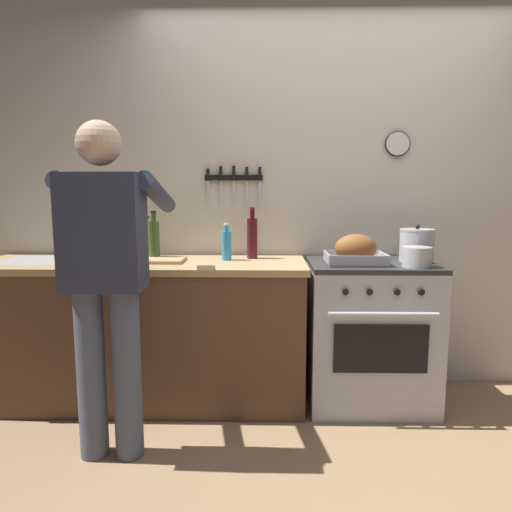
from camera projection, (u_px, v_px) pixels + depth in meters
name	position (u px, v px, depth m)	size (l,w,h in m)	color
ground_plane	(364.00, 500.00, 2.05)	(8.00, 8.00, 0.00)	#937251
wall_back	(329.00, 196.00, 3.20)	(6.00, 0.13, 2.60)	beige
counter_block	(143.00, 330.00, 2.99)	(2.03, 0.65, 0.90)	brown
stove	(369.00, 332.00, 2.96)	(0.76, 0.67, 0.90)	#BCBCC1
person_cook	(106.00, 270.00, 2.28)	(0.51, 0.63, 1.66)	#4C566B
roasting_pan	(356.00, 251.00, 2.79)	(0.35, 0.26, 0.18)	#B7B7BC
stock_pot	(417.00, 245.00, 2.89)	(0.21, 0.21, 0.23)	#B7B7BC
saucepan	(417.00, 257.00, 2.69)	(0.16, 0.16, 0.12)	#B7B7BC
cutting_board	(155.00, 260.00, 2.90)	(0.36, 0.24, 0.02)	tan
bottle_wine_red	(252.00, 237.00, 3.03)	(0.07, 0.07, 0.33)	#47141E
bottle_dish_soap	(226.00, 245.00, 2.95)	(0.06, 0.06, 0.23)	#338CCC
bottle_hot_sauce	(125.00, 245.00, 3.03)	(0.05, 0.05, 0.21)	red
bottle_olive_oil	(154.00, 239.00, 2.98)	(0.07, 0.07, 0.31)	#385623
bottle_cooking_oil	(147.00, 240.00, 3.12)	(0.07, 0.07, 0.27)	gold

